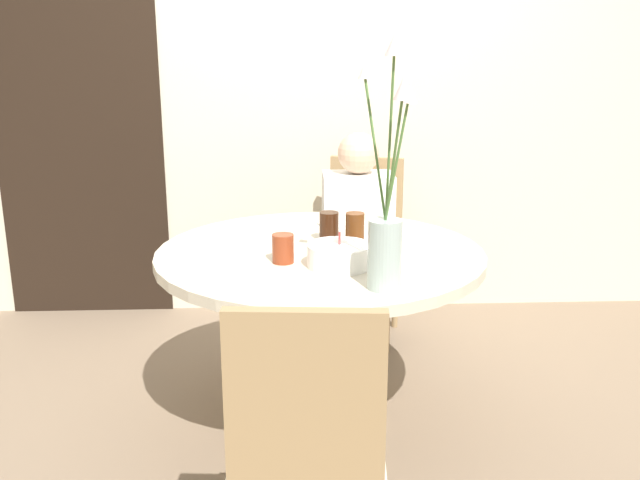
{
  "coord_description": "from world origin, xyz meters",
  "views": [
    {
      "loc": [
        -0.12,
        -2.59,
        1.51
      ],
      "look_at": [
        0.0,
        0.0,
        0.78
      ],
      "focal_mm": 40.0,
      "sensor_mm": 36.0,
      "label": 1
    }
  ],
  "objects_px": {
    "flower_vase": "(387,221)",
    "drink_glass_1": "(355,230)",
    "drink_glass_2": "(283,248)",
    "drink_glass_0": "(329,227)",
    "person_woman": "(357,248)",
    "chair_right_flank": "(362,237)",
    "side_plate": "(342,223)",
    "chair_near_front": "(308,442)",
    "birthday_cake": "(339,256)"
  },
  "relations": [
    {
      "from": "flower_vase",
      "to": "person_woman",
      "type": "height_order",
      "value": "flower_vase"
    },
    {
      "from": "side_plate",
      "to": "chair_near_front",
      "type": "bearing_deg",
      "value": -97.77
    },
    {
      "from": "chair_right_flank",
      "to": "drink_glass_0",
      "type": "relative_size",
      "value": 7.75
    },
    {
      "from": "person_woman",
      "to": "drink_glass_1",
      "type": "bearing_deg",
      "value": -96.36
    },
    {
      "from": "drink_glass_0",
      "to": "person_woman",
      "type": "height_order",
      "value": "person_woman"
    },
    {
      "from": "flower_vase",
      "to": "drink_glass_1",
      "type": "distance_m",
      "value": 0.53
    },
    {
      "from": "birthday_cake",
      "to": "drink_glass_1",
      "type": "bearing_deg",
      "value": 72.83
    },
    {
      "from": "chair_near_front",
      "to": "birthday_cake",
      "type": "distance_m",
      "value": 0.83
    },
    {
      "from": "birthday_cake",
      "to": "side_plate",
      "type": "height_order",
      "value": "birthday_cake"
    },
    {
      "from": "flower_vase",
      "to": "drink_glass_2",
      "type": "xyz_separation_m",
      "value": [
        -0.33,
        0.31,
        -0.17
      ]
    },
    {
      "from": "chair_near_front",
      "to": "drink_glass_0",
      "type": "distance_m",
      "value": 1.14
    },
    {
      "from": "side_plate",
      "to": "flower_vase",
      "type": "bearing_deg",
      "value": -84.89
    },
    {
      "from": "birthday_cake",
      "to": "flower_vase",
      "type": "height_order",
      "value": "flower_vase"
    },
    {
      "from": "flower_vase",
      "to": "drink_glass_2",
      "type": "relative_size",
      "value": 7.58
    },
    {
      "from": "side_plate",
      "to": "drink_glass_2",
      "type": "distance_m",
      "value": 0.6
    },
    {
      "from": "person_woman",
      "to": "chair_right_flank",
      "type": "bearing_deg",
      "value": 74.59
    },
    {
      "from": "chair_right_flank",
      "to": "person_woman",
      "type": "relative_size",
      "value": 0.85
    },
    {
      "from": "chair_right_flank",
      "to": "drink_glass_2",
      "type": "height_order",
      "value": "chair_right_flank"
    },
    {
      "from": "person_woman",
      "to": "drink_glass_2",
      "type": "bearing_deg",
      "value": -110.77
    },
    {
      "from": "flower_vase",
      "to": "side_plate",
      "type": "height_order",
      "value": "flower_vase"
    },
    {
      "from": "chair_right_flank",
      "to": "drink_glass_0",
      "type": "height_order",
      "value": "chair_right_flank"
    },
    {
      "from": "birthday_cake",
      "to": "chair_right_flank",
      "type": "bearing_deg",
      "value": 80.02
    },
    {
      "from": "drink_glass_1",
      "to": "drink_glass_2",
      "type": "distance_m",
      "value": 0.34
    },
    {
      "from": "person_woman",
      "to": "flower_vase",
      "type": "bearing_deg",
      "value": -91.46
    },
    {
      "from": "drink_glass_1",
      "to": "person_woman",
      "type": "bearing_deg",
      "value": 83.64
    },
    {
      "from": "drink_glass_1",
      "to": "person_woman",
      "type": "relative_size",
      "value": 0.12
    },
    {
      "from": "flower_vase",
      "to": "person_woman",
      "type": "bearing_deg",
      "value": 88.54
    },
    {
      "from": "flower_vase",
      "to": "drink_glass_2",
      "type": "distance_m",
      "value": 0.48
    },
    {
      "from": "chair_near_front",
      "to": "person_woman",
      "type": "relative_size",
      "value": 0.85
    },
    {
      "from": "chair_right_flank",
      "to": "flower_vase",
      "type": "relative_size",
      "value": 1.17
    },
    {
      "from": "chair_right_flank",
      "to": "side_plate",
      "type": "distance_m",
      "value": 0.62
    },
    {
      "from": "drink_glass_1",
      "to": "birthday_cake",
      "type": "bearing_deg",
      "value": -107.17
    },
    {
      "from": "chair_right_flank",
      "to": "drink_glass_1",
      "type": "xyz_separation_m",
      "value": [
        -0.13,
        -0.91,
        0.28
      ]
    },
    {
      "from": "drink_glass_0",
      "to": "drink_glass_1",
      "type": "xyz_separation_m",
      "value": [
        0.1,
        -0.07,
        0.01
      ]
    },
    {
      "from": "side_plate",
      "to": "drink_glass_0",
      "type": "height_order",
      "value": "drink_glass_0"
    },
    {
      "from": "flower_vase",
      "to": "chair_right_flank",
      "type": "bearing_deg",
      "value": 86.98
    },
    {
      "from": "chair_right_flank",
      "to": "side_plate",
      "type": "xyz_separation_m",
      "value": [
        -0.15,
        -0.56,
        0.22
      ]
    },
    {
      "from": "side_plate",
      "to": "drink_glass_1",
      "type": "xyz_separation_m",
      "value": [
        0.02,
        -0.35,
        0.06
      ]
    },
    {
      "from": "side_plate",
      "to": "person_woman",
      "type": "xyz_separation_m",
      "value": [
        0.11,
        0.41,
        -0.23
      ]
    },
    {
      "from": "flower_vase",
      "to": "person_woman",
      "type": "xyz_separation_m",
      "value": [
        0.03,
        1.25,
        -0.46
      ]
    },
    {
      "from": "drink_glass_1",
      "to": "person_woman",
      "type": "xyz_separation_m",
      "value": [
        0.08,
        0.75,
        -0.3
      ]
    },
    {
      "from": "birthday_cake",
      "to": "flower_vase",
      "type": "distance_m",
      "value": 0.34
    },
    {
      "from": "birthday_cake",
      "to": "drink_glass_1",
      "type": "relative_size",
      "value": 1.71
    },
    {
      "from": "chair_near_front",
      "to": "person_woman",
      "type": "height_order",
      "value": "person_woman"
    },
    {
      "from": "birthday_cake",
      "to": "drink_glass_0",
      "type": "distance_m",
      "value": 0.32
    },
    {
      "from": "flower_vase",
      "to": "drink_glass_1",
      "type": "height_order",
      "value": "flower_vase"
    },
    {
      "from": "chair_near_front",
      "to": "birthday_cake",
      "type": "height_order",
      "value": "chair_near_front"
    },
    {
      "from": "birthday_cake",
      "to": "flower_vase",
      "type": "xyz_separation_m",
      "value": [
        0.13,
        -0.25,
        0.19
      ]
    },
    {
      "from": "chair_near_front",
      "to": "birthday_cake",
      "type": "relative_size",
      "value": 4.09
    },
    {
      "from": "chair_near_front",
      "to": "person_woman",
      "type": "bearing_deg",
      "value": -95.02
    }
  ]
}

